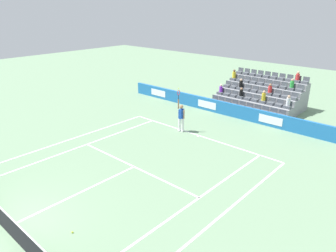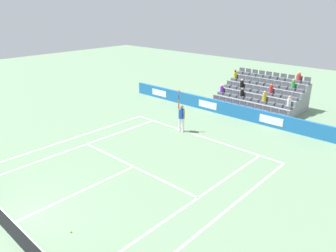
{
  "view_description": "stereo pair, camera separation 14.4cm",
  "coord_description": "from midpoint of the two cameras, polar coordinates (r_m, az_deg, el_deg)",
  "views": [
    {
      "loc": [
        -10.81,
        3.02,
        7.69
      ],
      "look_at": [
        0.67,
        -9.71,
        1.1
      ],
      "focal_mm": 33.87,
      "sensor_mm": 36.0,
      "label": 1
    },
    {
      "loc": [
        -10.92,
        2.92,
        7.69
      ],
      "look_at": [
        0.67,
        -9.71,
        1.1
      ],
      "focal_mm": 33.87,
      "sensor_mm": 36.0,
      "label": 2
    }
  ],
  "objects": [
    {
      "name": "ground_plane",
      "position": [
        13.64,
        -27.23,
        -15.98
      ],
      "size": [
        80.0,
        80.0,
        0.0
      ],
      "primitive_type": "plane",
      "color": "gray"
    },
    {
      "name": "line_baseline",
      "position": [
        19.95,
        5.87,
        -1.75
      ],
      "size": [
        10.97,
        0.1,
        0.01
      ],
      "primitive_type": "cube",
      "color": "white",
      "rests_on": "ground"
    },
    {
      "name": "line_service",
      "position": [
        16.28,
        -5.95,
        -7.27
      ],
      "size": [
        8.23,
        0.1,
        0.01
      ],
      "primitive_type": "cube",
      "color": "white",
      "rests_on": "ground"
    },
    {
      "name": "line_centre_service",
      "position": [
        14.67,
        -15.47,
        -11.42
      ],
      "size": [
        0.1,
        6.4,
        0.01
      ],
      "primitive_type": "cube",
      "color": "white",
      "rests_on": "ground"
    },
    {
      "name": "line_singles_sideline_left",
      "position": [
        19.05,
        -15.28,
        -3.55
      ],
      "size": [
        0.1,
        11.89,
        0.01
      ],
      "primitive_type": "cube",
      "color": "white",
      "rests_on": "ground"
    },
    {
      "name": "line_singles_sideline_right",
      "position": [
        13.57,
        4.57,
        -13.55
      ],
      "size": [
        0.1,
        11.89,
        0.01
      ],
      "primitive_type": "cube",
      "color": "white",
      "rests_on": "ground"
    },
    {
      "name": "line_doubles_sideline_left",
      "position": [
        20.15,
        -17.41,
        -2.41
      ],
      "size": [
        0.1,
        11.89,
        0.01
      ],
      "primitive_type": "cube",
      "color": "white",
      "rests_on": "ground"
    },
    {
      "name": "line_doubles_sideline_right",
      "position": [
        12.94,
        9.52,
        -15.74
      ],
      "size": [
        0.1,
        11.89,
        0.01
      ],
      "primitive_type": "cube",
      "color": "white",
      "rests_on": "ground"
    },
    {
      "name": "line_centre_mark",
      "position": [
        19.87,
        5.7,
        -1.83
      ],
      "size": [
        0.1,
        0.2,
        0.01
      ],
      "primitive_type": "cube",
      "color": "white",
      "rests_on": "ground"
    },
    {
      "name": "sponsor_barrier",
      "position": [
        23.36,
        12.62,
        2.54
      ],
      "size": [
        20.73,
        0.22,
        0.97
      ],
      "color": "#1E66AD",
      "rests_on": "ground"
    },
    {
      "name": "tennis_net",
      "position": [
        13.37,
        -27.59,
        -14.27
      ],
      "size": [
        11.97,
        0.1,
        1.07
      ],
      "color": "#33383D",
      "rests_on": "ground"
    },
    {
      "name": "tennis_player",
      "position": [
        20.23,
        2.63,
        1.67
      ],
      "size": [
        0.53,
        0.39,
        2.85
      ],
      "color": "white",
      "rests_on": "ground"
    },
    {
      "name": "stadium_stand",
      "position": [
        26.3,
        16.65,
        4.99
      ],
      "size": [
        6.2,
        4.75,
        2.96
      ],
      "color": "gray",
      "rests_on": "ground"
    },
    {
      "name": "loose_tennis_ball",
      "position": [
        12.51,
        -16.77,
        -17.75
      ],
      "size": [
        0.07,
        0.07,
        0.07
      ],
      "primitive_type": "sphere",
      "color": "#D1E533",
      "rests_on": "ground"
    }
  ]
}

